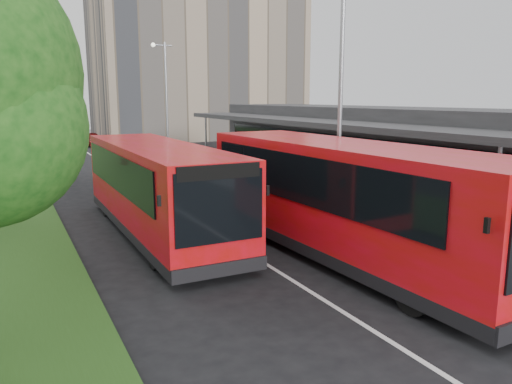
% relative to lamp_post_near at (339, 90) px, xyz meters
% --- Properties ---
extents(ground, '(120.00, 120.00, 0.00)m').
position_rel_lamp_post_near_xyz_m(ground, '(-4.12, -2.00, -4.72)').
color(ground, black).
rests_on(ground, ground).
extents(pavement, '(5.00, 80.00, 0.15)m').
position_rel_lamp_post_near_xyz_m(pavement, '(1.88, 18.00, -4.64)').
color(pavement, slate).
rests_on(pavement, ground).
extents(lane_centre_line, '(0.12, 70.00, 0.01)m').
position_rel_lamp_post_near_xyz_m(lane_centre_line, '(-4.12, 13.00, -4.71)').
color(lane_centre_line, silver).
rests_on(lane_centre_line, ground).
extents(kerb_dashes, '(0.12, 56.00, 0.01)m').
position_rel_lamp_post_near_xyz_m(kerb_dashes, '(-0.82, 17.00, -4.71)').
color(kerb_dashes, silver).
rests_on(kerb_dashes, ground).
extents(office_block, '(22.00, 12.00, 18.00)m').
position_rel_lamp_post_near_xyz_m(office_block, '(9.88, 40.00, 4.28)').
color(office_block, tan).
rests_on(office_block, ground).
extents(station_building, '(7.70, 26.00, 4.00)m').
position_rel_lamp_post_near_xyz_m(station_building, '(6.74, 6.00, -2.68)').
color(station_building, '#29292B').
rests_on(station_building, ground).
extents(lamp_post_near, '(1.44, 0.28, 8.00)m').
position_rel_lamp_post_near_xyz_m(lamp_post_near, '(0.00, 0.00, 0.00)').
color(lamp_post_near, gray).
rests_on(lamp_post_near, pavement).
extents(lamp_post_far, '(1.44, 0.28, 8.00)m').
position_rel_lamp_post_near_xyz_m(lamp_post_far, '(0.00, 20.00, 0.00)').
color(lamp_post_far, gray).
rests_on(lamp_post_far, pavement).
extents(bus_main, '(3.34, 11.57, 3.25)m').
position_rel_lamp_post_near_xyz_m(bus_main, '(-1.84, -3.07, -3.05)').
color(bus_main, red).
rests_on(bus_main, ground).
extents(bus_second, '(2.86, 10.55, 2.98)m').
position_rel_lamp_post_near_xyz_m(bus_second, '(-5.83, 1.80, -3.19)').
color(bus_second, red).
rests_on(bus_second, ground).
extents(litter_bin, '(0.70, 0.70, 0.95)m').
position_rel_lamp_post_near_xyz_m(litter_bin, '(0.90, 6.76, -4.09)').
color(litter_bin, '#382417').
rests_on(litter_bin, pavement).
extents(bollard, '(0.18, 0.18, 1.03)m').
position_rel_lamp_post_near_xyz_m(bollard, '(0.47, 15.61, -4.05)').
color(bollard, '#FFB20D').
rests_on(bollard, pavement).
extents(car_near, '(1.61, 3.86, 1.30)m').
position_rel_lamp_post_near_xyz_m(car_near, '(-2.80, 34.67, -4.07)').
color(car_near, '#570C0D').
rests_on(car_near, ground).
extents(car_far, '(2.59, 3.74, 1.17)m').
position_rel_lamp_post_near_xyz_m(car_far, '(-4.91, 42.74, -4.13)').
color(car_far, navy).
rests_on(car_far, ground).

